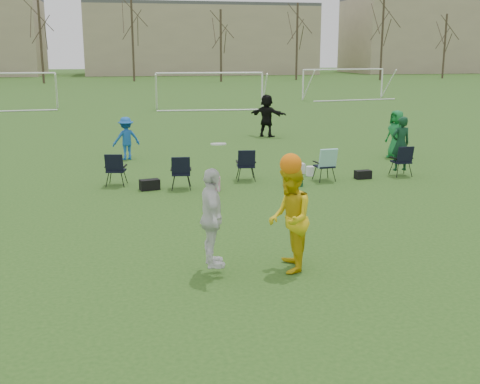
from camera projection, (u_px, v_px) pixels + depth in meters
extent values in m
plane|color=#274F18|center=(260.00, 283.00, 10.24)|extent=(260.00, 260.00, 0.00)
imported|color=#1753AD|center=(126.00, 138.00, 21.77)|extent=(1.12, 0.83, 1.55)
imported|color=#147432|center=(396.00, 134.00, 22.07)|extent=(0.78, 0.98, 1.76)
imported|color=black|center=(267.00, 116.00, 27.56)|extent=(1.73, 1.63, 1.95)
imported|color=white|center=(212.00, 218.00, 10.37)|extent=(0.45, 1.03, 1.75)
imported|color=yellow|center=(290.00, 219.00, 10.64)|extent=(0.89, 1.05, 1.92)
sphere|color=orange|center=(291.00, 164.00, 10.42)|extent=(0.38, 0.38, 0.38)
cylinder|color=white|center=(219.00, 144.00, 10.12)|extent=(0.27, 0.27, 0.04)
imported|color=#0F3720|center=(401.00, 144.00, 18.96)|extent=(0.65, 0.45, 1.72)
cube|color=black|center=(150.00, 185.00, 17.11)|extent=(0.60, 0.41, 0.30)
cube|color=#CB83A8|center=(214.00, 184.00, 17.00)|extent=(0.38, 0.28, 0.40)
cube|color=#103B20|center=(295.00, 181.00, 17.63)|extent=(0.50, 0.38, 0.28)
cube|color=silver|center=(298.00, 168.00, 19.42)|extent=(0.43, 0.31, 0.32)
cylinder|color=white|center=(310.00, 171.00, 19.04)|extent=(0.26, 0.26, 0.30)
cube|color=black|center=(363.00, 175.00, 18.61)|extent=(0.52, 0.30, 0.26)
cube|color=black|center=(116.00, 169.00, 17.61)|extent=(0.71, 0.71, 0.96)
cube|color=black|center=(181.00, 172.00, 17.17)|extent=(0.67, 0.67, 0.96)
cube|color=black|center=(246.00, 165.00, 18.31)|extent=(0.66, 0.66, 0.96)
cube|color=black|center=(324.00, 165.00, 18.27)|extent=(0.66, 0.66, 0.96)
cube|color=black|center=(401.00, 161.00, 18.99)|extent=(0.62, 0.62, 0.96)
cylinder|color=white|center=(56.00, 91.00, 41.49)|extent=(0.12, 0.12, 2.40)
cylinder|color=white|center=(156.00, 91.00, 40.82)|extent=(0.12, 0.12, 2.40)
cylinder|color=white|center=(262.00, 90.00, 41.73)|extent=(0.12, 0.12, 2.40)
cylinder|color=white|center=(210.00, 73.00, 41.00)|extent=(7.29, 0.63, 0.12)
cylinder|color=white|center=(303.00, 85.00, 48.13)|extent=(0.12, 0.12, 2.40)
cylinder|color=white|center=(382.00, 84.00, 50.50)|extent=(0.12, 0.12, 2.40)
cylinder|color=white|center=(344.00, 69.00, 49.04)|extent=(7.25, 1.13, 0.12)
cylinder|color=#382B21|center=(41.00, 40.00, 72.32)|extent=(0.28, 0.28, 10.20)
cylinder|color=#382B21|center=(133.00, 36.00, 77.17)|extent=(0.28, 0.28, 11.40)
cylinder|color=#382B21|center=(221.00, 46.00, 76.70)|extent=(0.28, 0.28, 9.00)
cylinder|color=#382B21|center=(297.00, 42.00, 81.55)|extent=(0.28, 0.28, 10.20)
cylinder|color=#382B21|center=(382.00, 37.00, 80.67)|extent=(0.28, 0.28, 11.40)
cylinder|color=#382B21|center=(445.00, 46.00, 85.93)|extent=(0.28, 0.28, 9.00)
cube|color=tan|center=(200.00, 41.00, 102.90)|extent=(38.00, 16.00, 11.00)
cube|color=tan|center=(430.00, 36.00, 110.97)|extent=(30.00, 16.00, 13.00)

